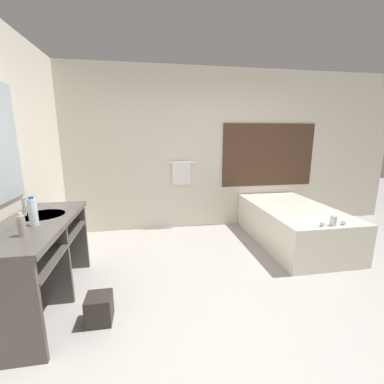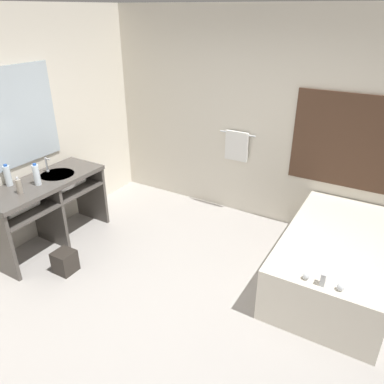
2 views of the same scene
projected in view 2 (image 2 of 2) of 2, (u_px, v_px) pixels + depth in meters
ground_plane at (169, 311)px, 3.62m from camera, size 16.00×16.00×0.00m
wall_back_with_blinds at (266, 121)px, 4.73m from camera, size 7.40×0.13×2.70m
vanity_counter at (48, 196)px, 4.44m from camera, size 0.59×1.44×0.85m
sink_faucet at (47, 165)px, 4.52m from camera, size 0.09×0.04×0.18m
bathtub at (337, 258)px, 3.88m from camera, size 1.06×1.86×0.68m
water_bottle_1 at (8, 176)px, 4.15m from camera, size 0.07×0.07×0.25m
water_bottle_2 at (37, 175)px, 4.17m from camera, size 0.07×0.07×0.26m
soap_dispenser at (19, 186)px, 3.99m from camera, size 0.06×0.06×0.19m
waste_bin at (65, 262)px, 4.12m from camera, size 0.22×0.22×0.25m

